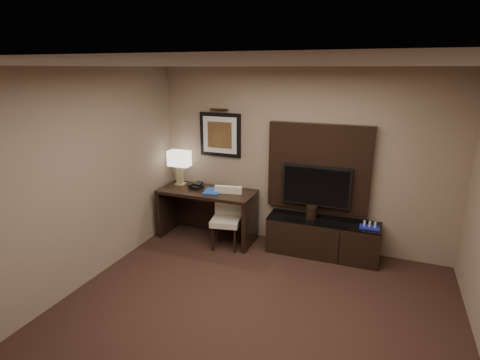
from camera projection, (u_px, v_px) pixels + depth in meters
The scene contains 17 objects.
floor at pixel (238, 343), 3.80m from camera, with size 4.50×5.00×0.01m, color black.
ceiling at pixel (237, 65), 3.02m from camera, with size 4.50×5.00×0.01m, color silver.
wall_back at pixel (300, 160), 5.64m from camera, with size 4.50×0.01×2.70m, color gray.
wall_left at pixel (52, 191), 4.21m from camera, with size 0.01×5.00×2.70m, color gray.
desk at pixel (208, 214), 6.04m from camera, with size 1.53×0.66×0.82m, color black.
credenza at pixel (322, 238), 5.52m from camera, with size 1.61×0.45×0.55m, color black.
tv_wall_panel at pixel (319, 168), 5.50m from camera, with size 1.50×0.12×1.30m, color black.
tv at pixel (316, 186), 5.48m from camera, with size 1.00×0.08×0.60m, color black.
artwork at pixel (220, 135), 5.99m from camera, with size 0.70×0.04×0.70m, color black.
picture_light at pixel (219, 110), 5.84m from camera, with size 0.04×0.04×0.30m, color #422515.
desk_chair at pixel (226, 220), 5.71m from camera, with size 0.42×0.49×0.89m, color beige, non-canonical shape.
table_lamp at pixel (180, 166), 6.12m from camera, with size 0.38×0.22×0.62m, color tan, non-canonical shape.
desk_phone at pixel (196, 186), 5.99m from camera, with size 0.19×0.17×0.09m, color black, non-canonical shape.
blue_folder at pixel (212, 191), 5.84m from camera, with size 0.24×0.32×0.02m, color #18439F.
book at pixel (209, 185), 5.81m from camera, with size 0.16×0.02×0.22m, color #C2B498.
ice_bucket at pixel (311, 212), 5.49m from camera, with size 0.16×0.16×0.18m, color black.
minibar_tray at pixel (370, 225), 5.16m from camera, with size 0.26×0.16×0.09m, color #18209E, non-canonical shape.
Camera 1 is at (1.19, -2.93, 2.68)m, focal length 28.00 mm.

